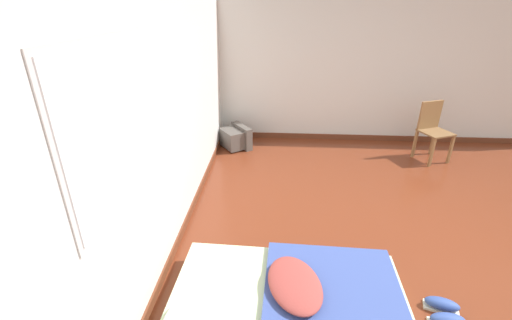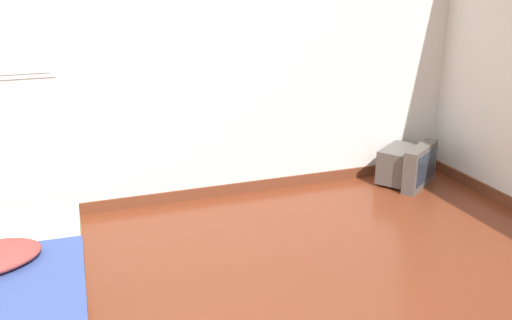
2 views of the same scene
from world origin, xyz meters
name	(u,v)px [view 1 (image 1 of 2)]	position (x,y,z in m)	size (l,w,h in m)	color
ground_plane	(439,251)	(0.00, 0.00, 0.00)	(20.00, 20.00, 0.00)	maroon
wall_back	(161,122)	(-0.01, 2.64, 1.29)	(8.30, 0.08, 2.60)	silver
wall_right	(380,65)	(2.98, 0.00, 1.29)	(0.08, 7.62, 2.60)	silver
mattress_bed	(289,318)	(-0.99, 1.50, 0.13)	(1.42, 1.84, 0.35)	beige
crt_tv	(236,138)	(2.46, 2.31, 0.17)	(0.60, 0.58, 0.37)	#56514C
wooden_chair	(432,126)	(2.25, -0.70, 0.52)	(0.52, 0.52, 0.89)	olive
sneaker_pair	(445,312)	(-0.79, 0.29, 0.05)	(0.30, 0.29, 0.10)	silver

